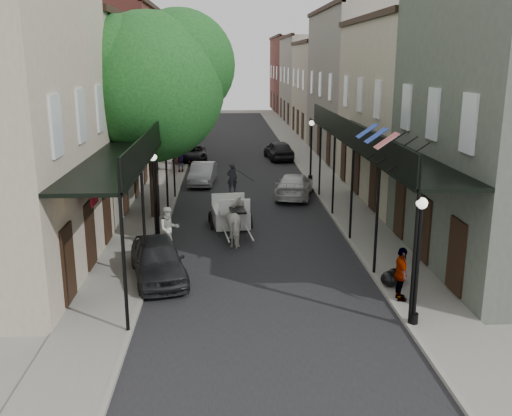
{
  "coord_description": "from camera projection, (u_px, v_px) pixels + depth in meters",
  "views": [
    {
      "loc": [
        -1.23,
        -16.71,
        7.46
      ],
      "look_at": [
        0.01,
        5.63,
        1.6
      ],
      "focal_mm": 40.0,
      "sensor_mm": 36.0,
      "label": 1
    }
  ],
  "objects": [
    {
      "name": "ground",
      "position": [
        266.0,
        301.0,
        18.1
      ],
      "size": [
        140.0,
        140.0,
        0.0
      ],
      "primitive_type": "plane",
      "color": "gray",
      "rests_on": "ground"
    },
    {
      "name": "road",
      "position": [
        244.0,
        176.0,
        37.42
      ],
      "size": [
        8.0,
        90.0,
        0.01
      ],
      "primitive_type": "cube",
      "color": "black",
      "rests_on": "ground"
    },
    {
      "name": "gallery_left",
      "position": [
        139.0,
        144.0,
        23.56
      ],
      "size": [
        2.2,
        18.05,
        4.88
      ],
      "color": "black",
      "rests_on": "sidewalk_left"
    },
    {
      "name": "car_left_far",
      "position": [
        193.0,
        153.0,
        42.82
      ],
      "size": [
        2.24,
        4.37,
        1.18
      ],
      "primitive_type": "imported",
      "rotation": [
        0.0,
        0.0,
        0.07
      ],
      "color": "black",
      "rests_on": "ground"
    },
    {
      "name": "trash_bags",
      "position": [
        392.0,
        277.0,
        19.11
      ],
      "size": [
        0.88,
        1.03,
        0.53
      ],
      "color": "black",
      "rests_on": "sidewalk_right"
    },
    {
      "name": "lamppost_right_near",
      "position": [
        418.0,
        260.0,
        15.87
      ],
      "size": [
        0.32,
        0.32,
        3.71
      ],
      "color": "black",
      "rests_on": "sidewalk_right"
    },
    {
      "name": "lamppost_right_far",
      "position": [
        311.0,
        149.0,
        35.18
      ],
      "size": [
        0.32,
        0.32,
        3.71
      ],
      "color": "black",
      "rests_on": "sidewalk_right"
    },
    {
      "name": "building_row_left",
      "position": [
        131.0,
        88.0,
        45.28
      ],
      "size": [
        5.0,
        80.0,
        10.5
      ],
      "primitive_type": "cube",
      "color": "#BAAB95",
      "rests_on": "ground"
    },
    {
      "name": "tree_near",
      "position": [
        159.0,
        81.0,
        26.06
      ],
      "size": [
        7.31,
        6.8,
        9.63
      ],
      "color": "#382619",
      "rests_on": "sidewalk_left"
    },
    {
      "name": "car_right_near",
      "position": [
        294.0,
        186.0,
        31.59
      ],
      "size": [
        2.79,
        4.84,
        1.32
      ],
      "primitive_type": "imported",
      "rotation": [
        0.0,
        0.0,
        2.92
      ],
      "color": "silver",
      "rests_on": "ground"
    },
    {
      "name": "sidewalk_left",
      "position": [
        167.0,
        176.0,
        37.13
      ],
      "size": [
        2.2,
        90.0,
        0.12
      ],
      "primitive_type": "cube",
      "color": "gray",
      "rests_on": "ground"
    },
    {
      "name": "lamppost_left",
      "position": [
        155.0,
        196.0,
        23.16
      ],
      "size": [
        0.32,
        0.32,
        3.71
      ],
      "color": "black",
      "rests_on": "sidewalk_left"
    },
    {
      "name": "car_left_mid",
      "position": [
        203.0,
        174.0,
        34.9
      ],
      "size": [
        1.71,
        4.07,
        1.31
      ],
      "primitive_type": "imported",
      "rotation": [
        0.0,
        0.0,
        -0.08
      ],
      "color": "#9C9BA0",
      "rests_on": "ground"
    },
    {
      "name": "car_right_far",
      "position": [
        279.0,
        150.0,
        43.42
      ],
      "size": [
        2.24,
        4.49,
        1.47
      ],
      "primitive_type": "imported",
      "rotation": [
        0.0,
        0.0,
        3.26
      ],
      "color": "black",
      "rests_on": "ground"
    },
    {
      "name": "horse",
      "position": [
        238.0,
        222.0,
        23.63
      ],
      "size": [
        1.23,
        2.26,
        1.82
      ],
      "primitive_type": "imported",
      "rotation": [
        0.0,
        0.0,
        3.26
      ],
      "color": "white",
      "rests_on": "ground"
    },
    {
      "name": "pedestrian_sidewalk_right",
      "position": [
        401.0,
        274.0,
        17.72
      ],
      "size": [
        0.48,
        1.03,
        1.73
      ],
      "primitive_type": "imported",
      "rotation": [
        0.0,
        0.0,
        1.51
      ],
      "color": "gray",
      "rests_on": "sidewalk_right"
    },
    {
      "name": "car_left_near",
      "position": [
        158.0,
        260.0,
        19.75
      ],
      "size": [
        2.61,
        4.49,
        1.44
      ],
      "primitive_type": "imported",
      "rotation": [
        0.0,
        0.0,
        0.23
      ],
      "color": "black",
      "rests_on": "ground"
    },
    {
      "name": "pedestrian_walking",
      "position": [
        169.0,
        229.0,
        22.69
      ],
      "size": [
        1.08,
        0.99,
        1.81
      ],
      "primitive_type": "imported",
      "rotation": [
        0.0,
        0.0,
        0.43
      ],
      "color": "beige",
      "rests_on": "ground"
    },
    {
      "name": "building_row_right",
      "position": [
        345.0,
        87.0,
        46.2
      ],
      "size": [
        5.0,
        80.0,
        10.5
      ],
      "primitive_type": "cube",
      "color": "gray",
      "rests_on": "ground"
    },
    {
      "name": "gallery_right",
      "position": [
        367.0,
        142.0,
        24.07
      ],
      "size": [
        2.2,
        18.05,
        4.88
      ],
      "color": "black",
      "rests_on": "sidewalk_right"
    },
    {
      "name": "carriage",
      "position": [
        229.0,
        200.0,
        26.26
      ],
      "size": [
        2.06,
        2.85,
        3.05
      ],
      "rotation": [
        0.0,
        0.0,
        0.12
      ],
      "color": "black",
      "rests_on": "ground"
    },
    {
      "name": "sidewalk_right",
      "position": [
        319.0,
        175.0,
        37.67
      ],
      "size": [
        2.2,
        90.0,
        0.12
      ],
      "primitive_type": "cube",
      "color": "gray",
      "rests_on": "ground"
    },
    {
      "name": "pedestrian_sidewalk_left",
      "position": [
        180.0,
        158.0,
        38.05
      ],
      "size": [
        1.3,
        0.87,
        1.88
      ],
      "primitive_type": "imported",
      "rotation": [
        0.0,
        0.0,
        3.29
      ],
      "color": "gray",
      "rests_on": "sidewalk_left"
    },
    {
      "name": "tree_far",
      "position": [
        181.0,
        83.0,
        39.75
      ],
      "size": [
        6.45,
        6.0,
        8.61
      ],
      "color": "#382619",
      "rests_on": "sidewalk_left"
    }
  ]
}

